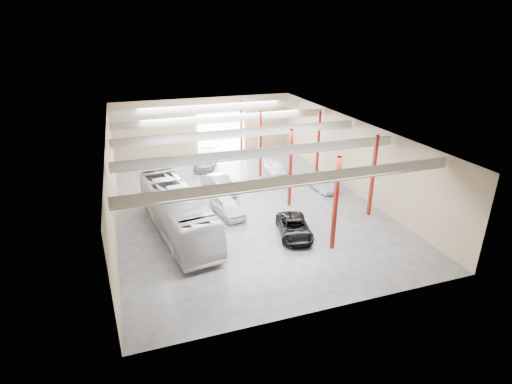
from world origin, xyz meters
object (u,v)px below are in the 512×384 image
car_row_c (206,160)px  car_row_a (227,206)px  black_sedan (294,227)px  car_row_b (220,184)px  coach_bus (177,211)px  car_right_near (321,182)px  car_right_far (276,168)px

car_row_c → car_row_a: bearing=-74.3°
car_row_c → black_sedan: bearing=-60.9°
black_sedan → car_row_b: 10.92m
coach_bus → car_row_c: (5.32, 14.73, -0.99)m
coach_bus → car_row_c: size_ratio=2.34×
coach_bus → car_right_near: 15.47m
car_row_a → car_row_b: car_row_b is taller
car_row_b → car_row_c: (0.26, 7.77, -0.01)m
car_row_b → car_right_far: bearing=4.3°
car_row_b → car_right_near: size_ratio=1.06×
car_row_c → car_right_far: (6.63, -5.00, -0.01)m
black_sedan → car_right_near: 10.21m
car_right_near → car_row_c: bearing=128.8°
coach_bus → car_row_b: coach_bus is taller
car_right_near → car_row_b: bearing=162.0°
black_sedan → car_right_far: (3.57, 13.17, 0.09)m
coach_bus → car_right_near: (14.75, 4.54, -1.03)m
car_row_a → car_right_near: 10.67m
car_row_a → car_row_c: 13.00m
car_right_near → car_row_a: bearing=-168.9°
coach_bus → black_sedan: 9.12m
coach_bus → car_right_near: size_ratio=2.80×
coach_bus → car_row_a: size_ratio=2.82×
coach_bus → car_right_far: (11.95, 9.74, -1.00)m
car_row_b → coach_bus: bearing=-143.7°
black_sedan → car_row_b: (-3.31, 10.40, 0.11)m
coach_bus → car_right_near: coach_bus is taller
car_right_near → car_right_far: (-2.80, 5.20, 0.03)m
car_row_c → car_right_far: size_ratio=1.19×
car_row_a → car_row_c: size_ratio=0.83×
car_right_far → black_sedan: bearing=-98.3°
coach_bus → car_row_b: (5.06, 6.96, -0.98)m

